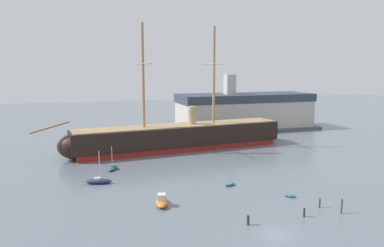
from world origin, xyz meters
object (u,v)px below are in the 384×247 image
at_px(tall_ship, 180,137).
at_px(sailboat_mid_left, 99,181).
at_px(motorboat_foreground_left, 162,201).
at_px(sailboat_alongside_bow, 113,168).
at_px(mooring_piling_nearest, 304,212).
at_px(dinghy_foreground_right, 290,195).
at_px(dockside_warehouse_right, 245,111).
at_px(seagull_in_flight, 199,96).
at_px(mooring_piling_right_pair, 320,203).
at_px(mooring_piling_midwater, 248,220).
at_px(dinghy_near_centre, 230,184).
at_px(mooring_piling_left_pair, 342,206).

bearing_deg(tall_ship, sailboat_mid_left, -134.34).
bearing_deg(motorboat_foreground_left, sailboat_mid_left, 120.87).
relative_size(tall_ship, sailboat_mid_left, 10.60).
relative_size(sailboat_mid_left, sailboat_alongside_bow, 1.24).
bearing_deg(mooring_piling_nearest, motorboat_foreground_left, 149.50).
height_order(dinghy_foreground_right, dockside_warehouse_right, dockside_warehouse_right).
xyz_separation_m(sailboat_alongside_bow, seagull_in_flight, (17.93, -2.07, 14.38)).
height_order(mooring_piling_right_pair, mooring_piling_midwater, mooring_piling_right_pair).
height_order(motorboat_foreground_left, dockside_warehouse_right, dockside_warehouse_right).
xyz_separation_m(dinghy_near_centre, seagull_in_flight, (-0.67, 14.75, 14.54)).
bearing_deg(dinghy_foreground_right, dockside_warehouse_right, 69.90).
bearing_deg(seagull_in_flight, tall_ship, 87.84).
xyz_separation_m(motorboat_foreground_left, dinghy_near_centre, (13.75, 5.44, -0.41)).
bearing_deg(tall_ship, dinghy_foreground_right, -80.00).
height_order(motorboat_foreground_left, mooring_piling_midwater, motorboat_foreground_left).
height_order(mooring_piling_left_pair, mooring_piling_right_pair, mooring_piling_left_pair).
xyz_separation_m(dinghy_near_centre, mooring_piling_midwater, (-4.56, -15.98, 0.42)).
distance_m(sailboat_mid_left, mooring_piling_right_pair, 37.67).
bearing_deg(sailboat_alongside_bow, mooring_piling_nearest, -55.26).
distance_m(dinghy_near_centre, mooring_piling_left_pair, 19.36).
bearing_deg(mooring_piling_midwater, tall_ship, 84.52).
relative_size(motorboat_foreground_left, dinghy_near_centre, 2.09).
bearing_deg(seagull_in_flight, motorboat_foreground_left, -122.91).
relative_size(sailboat_alongside_bow, mooring_piling_left_pair, 2.32).
height_order(dinghy_near_centre, mooring_piling_nearest, mooring_piling_nearest).
height_order(mooring_piling_nearest, dockside_warehouse_right, dockside_warehouse_right).
height_order(tall_ship, sailboat_alongside_bow, tall_ship).
distance_m(mooring_piling_right_pair, mooring_piling_midwater, 13.19).
xyz_separation_m(sailboat_alongside_bow, mooring_piling_midwater, (14.04, -32.81, 0.25)).
bearing_deg(sailboat_alongside_bow, dinghy_foreground_right, -44.64).
distance_m(motorboat_foreground_left, dinghy_near_centre, 14.79).
bearing_deg(mooring_piling_nearest, mooring_piling_right_pair, 27.72).
height_order(sailboat_alongside_bow, mooring_piling_midwater, sailboat_alongside_bow).
bearing_deg(dockside_warehouse_right, dinghy_foreground_right, -110.10).
relative_size(sailboat_mid_left, mooring_piling_midwater, 4.56).
relative_size(dinghy_near_centre, sailboat_mid_left, 0.38).
relative_size(sailboat_mid_left, seagull_in_flight, 4.46).
xyz_separation_m(motorboat_foreground_left, seagull_in_flight, (13.07, 20.20, 14.14)).
bearing_deg(seagull_in_flight, dinghy_foreground_right, -71.93).
bearing_deg(dinghy_near_centre, mooring_piling_left_pair, -58.86).
xyz_separation_m(mooring_piling_midwater, seagull_in_flight, (3.89, 30.74, 14.13)).
distance_m(motorboat_foreground_left, mooring_piling_nearest, 20.76).
height_order(dockside_warehouse_right, seagull_in_flight, dockside_warehouse_right).
relative_size(sailboat_mid_left, mooring_piling_nearest, 4.79).
xyz_separation_m(tall_ship, sailboat_mid_left, (-21.97, -22.49, -2.83)).
bearing_deg(dinghy_foreground_right, mooring_piling_midwater, -146.11).
bearing_deg(mooring_piling_right_pair, tall_ship, 100.78).
height_order(dinghy_foreground_right, sailboat_mid_left, sailboat_mid_left).
distance_m(mooring_piling_nearest, mooring_piling_left_pair, 5.91).
relative_size(dinghy_foreground_right, dinghy_near_centre, 0.86).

